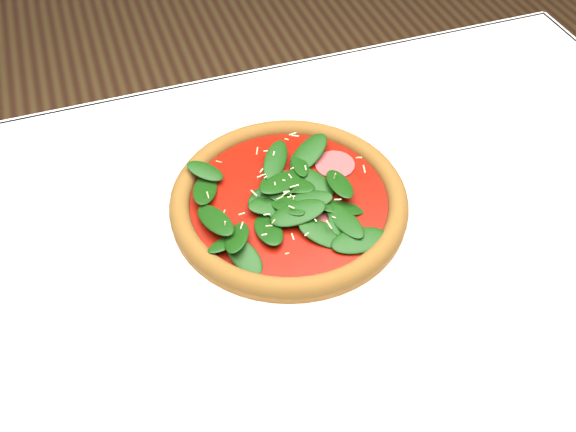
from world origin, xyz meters
name	(u,v)px	position (x,y,z in m)	size (l,w,h in m)	color
dining_table	(312,307)	(0.00, 0.00, 0.65)	(1.21, 0.81, 0.75)	white
plate	(289,209)	(0.00, 0.08, 0.76)	(0.35, 0.35, 0.02)	white
pizza	(289,198)	(0.00, 0.08, 0.78)	(0.32, 0.32, 0.04)	#9F6626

